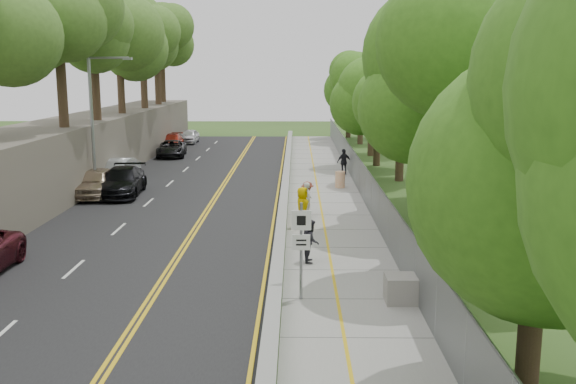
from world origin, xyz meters
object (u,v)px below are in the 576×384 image
at_px(concrete_block, 405,289).
at_px(painter_0, 302,207).
at_px(signpost, 301,240).
at_px(person_far, 344,162).
at_px(construction_barrel, 340,179).
at_px(streetlight, 96,116).

distance_m(concrete_block, painter_0, 10.18).
relative_size(signpost, person_far, 1.73).
bearing_deg(person_far, painter_0, 55.65).
height_order(construction_barrel, painter_0, painter_0).
relative_size(streetlight, painter_0, 4.28).
distance_m(streetlight, construction_barrel, 14.88).
bearing_deg(construction_barrel, painter_0, -103.34).
distance_m(streetlight, person_far, 16.97).
bearing_deg(construction_barrel, streetlight, -169.28).
bearing_deg(painter_0, construction_barrel, -0.46).
bearing_deg(painter_0, streetlight, 69.95).
bearing_deg(streetlight, construction_barrel, 10.72).
xyz_separation_m(concrete_block, person_far, (-0.10, 24.91, 0.48)).
xyz_separation_m(construction_barrel, person_far, (0.60, 5.03, 0.39)).
bearing_deg(painter_0, signpost, -167.91).
bearing_deg(painter_0, concrete_block, -149.25).
bearing_deg(signpost, person_far, 82.73).
height_order(streetlight, signpost, streetlight).
relative_size(signpost, painter_0, 1.66).
height_order(streetlight, concrete_block, streetlight).
relative_size(construction_barrel, person_far, 0.56).
distance_m(signpost, concrete_block, 3.58).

